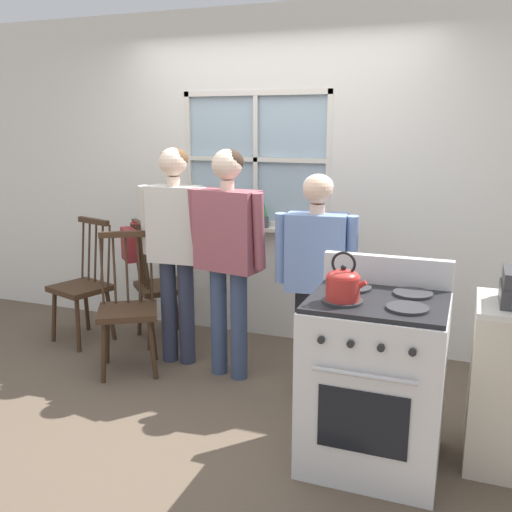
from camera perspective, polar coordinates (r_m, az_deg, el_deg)
ground_plane at (r=3.84m, az=-5.02°, el=-14.86°), size 16.00×16.00×0.00m
wall_back at (r=4.71m, az=2.21°, el=7.51°), size 6.40×0.16×2.70m
chair_by_window at (r=4.84m, az=-9.60°, el=-3.08°), size 0.58×0.58×1.03m
chair_near_wall at (r=4.98m, az=-16.93°, el=-3.00°), size 0.52×0.51×1.03m
chair_center_cluster at (r=4.29m, az=-12.71°, el=-5.31°), size 0.57×0.56×1.03m
person_elderly_left at (r=4.25m, az=-8.08°, el=2.02°), size 0.54×0.24×1.63m
person_teen_center at (r=3.96m, az=-2.84°, el=1.49°), size 0.61×0.29×1.63m
person_adult_right at (r=3.75m, az=6.01°, el=-0.97°), size 0.55×0.25×1.49m
stove at (r=3.15m, az=11.74°, el=-12.03°), size 0.71×0.68×1.08m
kettle at (r=2.86m, az=8.70°, el=-2.71°), size 0.21×0.17×0.25m
potted_plant at (r=4.70m, az=0.59°, el=3.95°), size 0.12×0.11×0.27m
handbag at (r=4.69m, az=-12.53°, el=1.21°), size 0.25×0.25×0.31m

